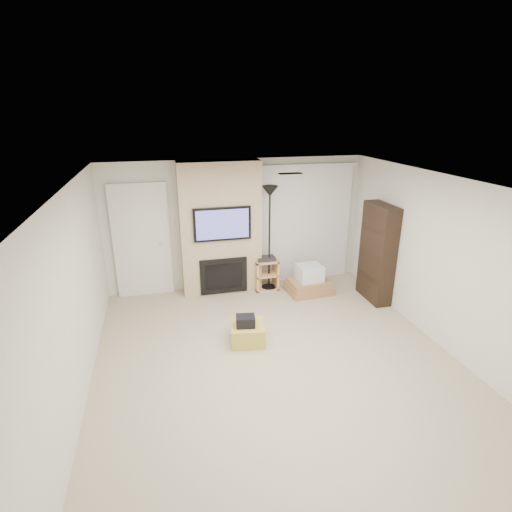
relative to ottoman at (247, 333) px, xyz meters
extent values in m
cube|color=tan|center=(0.29, -0.57, -0.15)|extent=(5.00, 5.50, 0.00)
cube|color=white|center=(0.29, -0.57, 2.35)|extent=(5.00, 5.50, 0.00)
cube|color=silver|center=(0.29, 2.18, 1.10)|extent=(5.00, 0.00, 2.50)
cube|color=silver|center=(0.29, -3.32, 1.10)|extent=(5.00, 0.00, 2.50)
cube|color=silver|center=(-2.21, -0.57, 1.10)|extent=(0.00, 5.50, 2.50)
cube|color=silver|center=(2.79, -0.57, 1.10)|extent=(0.00, 5.50, 2.50)
cube|color=silver|center=(0.69, 0.23, 2.35)|extent=(0.35, 0.18, 0.01)
cube|color=gold|center=(0.00, 0.00, 0.00)|extent=(0.57, 0.57, 0.30)
cube|color=black|center=(-0.04, -0.03, 0.23)|extent=(0.31, 0.26, 0.16)
cube|color=tan|center=(-0.06, 1.98, 1.10)|extent=(1.50, 0.40, 2.50)
cube|color=black|center=(-0.06, 1.75, 1.25)|extent=(1.05, 0.06, 0.62)
cube|color=#3D3E80|center=(-0.06, 1.71, 1.25)|extent=(0.96, 0.00, 0.54)
cube|color=black|center=(-0.06, 1.77, 0.22)|extent=(0.90, 0.04, 0.70)
cube|color=black|center=(-0.06, 1.75, 0.22)|extent=(0.70, 0.02, 0.50)
cube|color=silver|center=(-1.51, 2.14, 0.92)|extent=(1.02, 0.08, 2.14)
cube|color=#ADA899|center=(-1.51, 2.15, 0.87)|extent=(0.90, 0.05, 2.05)
cylinder|color=silver|center=(-1.17, 2.10, 0.85)|extent=(0.07, 0.06, 0.07)
cube|color=silver|center=(1.69, 2.12, 2.18)|extent=(1.98, 0.10, 0.08)
cube|color=white|center=(1.69, 2.13, 0.99)|extent=(1.90, 0.03, 2.29)
cylinder|color=black|center=(0.84, 1.80, -0.13)|extent=(0.30, 0.30, 0.03)
cylinder|color=black|center=(0.84, 1.80, 0.82)|extent=(0.03, 0.03, 1.90)
cone|color=black|center=(0.84, 1.80, 1.79)|extent=(0.30, 0.30, 0.19)
cube|color=#E1A96A|center=(0.58, 1.82, 0.15)|extent=(0.04, 0.38, 0.60)
cube|color=#E1A96A|center=(0.99, 1.82, 0.15)|extent=(0.04, 0.38, 0.60)
cube|color=#E1A96A|center=(0.78, 1.82, -0.14)|extent=(0.45, 0.38, 0.03)
cube|color=#E1A96A|center=(0.78, 1.82, 0.15)|extent=(0.45, 0.38, 0.03)
cube|color=#E1A96A|center=(0.78, 1.82, 0.43)|extent=(0.45, 0.38, 0.03)
cube|color=black|center=(0.78, 1.82, 0.48)|extent=(0.35, 0.25, 0.06)
cube|color=#A27147|center=(1.55, 1.44, -0.10)|extent=(0.88, 0.69, 0.09)
cube|color=#A27147|center=(1.55, 1.44, -0.02)|extent=(0.83, 0.64, 0.08)
cube|color=#A27147|center=(1.55, 1.44, 0.06)|extent=(0.79, 0.60, 0.08)
cube|color=silver|center=(1.55, 1.44, 0.26)|extent=(0.49, 0.44, 0.31)
cube|color=black|center=(2.63, 0.90, 0.75)|extent=(0.30, 0.80, 1.80)
cube|color=black|center=(2.61, 0.90, 0.30)|extent=(0.26, 0.72, 0.02)
cube|color=black|center=(2.61, 0.90, 0.75)|extent=(0.26, 0.72, 0.02)
cube|color=black|center=(2.61, 0.90, 1.20)|extent=(0.26, 0.72, 0.02)
camera|label=1|loc=(-1.15, -5.16, 3.20)|focal=28.00mm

